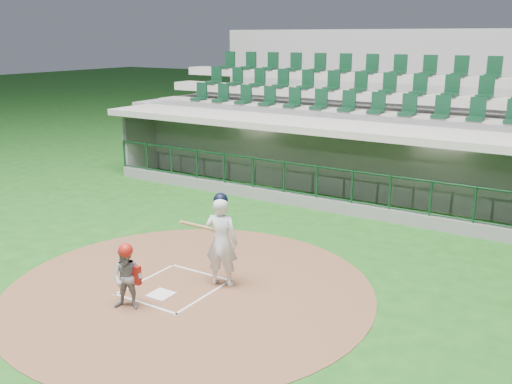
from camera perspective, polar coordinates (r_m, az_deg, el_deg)
ground at (r=11.71m, az=-7.19°, el=-8.97°), size 120.00×120.00×0.00m
dirt_circle at (r=11.39m, az=-6.64°, el=-9.64°), size 7.20×7.20×0.01m
home_plate at (r=11.22m, az=-9.48°, el=-10.07°), size 0.43×0.43×0.02m
batter_box_chalk at (r=11.49m, az=-8.14°, el=-9.40°), size 1.55×1.80×0.01m
dugout_structure at (r=17.80m, az=9.03°, el=2.70°), size 16.40×3.70×3.00m
seating_deck at (r=20.56m, az=12.30°, el=5.56°), size 17.00×6.72×5.15m
batter at (r=11.16m, az=-3.50°, el=-4.81°), size 0.91×0.94×1.90m
catcher at (r=10.59m, az=-12.73°, el=-8.25°), size 0.69×0.62×1.25m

